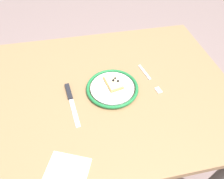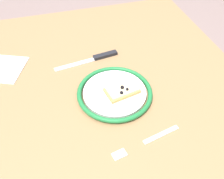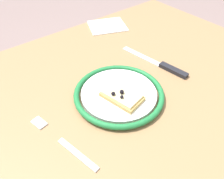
% 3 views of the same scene
% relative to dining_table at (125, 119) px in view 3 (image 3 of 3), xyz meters
% --- Properties ---
extents(dining_table, '(1.12, 0.87, 0.70)m').
position_rel_dining_table_xyz_m(dining_table, '(0.00, 0.00, 0.00)').
color(dining_table, '#936D47').
rests_on(dining_table, ground_plane).
extents(plate, '(0.23, 0.23, 0.02)m').
position_rel_dining_table_xyz_m(plate, '(-0.01, 0.02, 0.09)').
color(plate, white).
rests_on(plate, dining_table).
extents(pizza_slice_near, '(0.08, 0.11, 0.03)m').
position_rel_dining_table_xyz_m(pizza_slice_near, '(-0.02, 0.00, 0.10)').
color(pizza_slice_near, tan).
rests_on(pizza_slice_near, plate).
extents(knife, '(0.05, 0.24, 0.01)m').
position_rel_dining_table_xyz_m(knife, '(0.18, 0.03, 0.08)').
color(knife, silver).
rests_on(knife, dining_table).
extents(fork, '(0.06, 0.20, 0.00)m').
position_rel_dining_table_xyz_m(fork, '(-0.19, -0.01, 0.08)').
color(fork, silver).
rests_on(fork, dining_table).
extents(napkin, '(0.17, 0.16, 0.00)m').
position_rel_dining_table_xyz_m(napkin, '(0.21, 0.35, 0.08)').
color(napkin, white).
rests_on(napkin, dining_table).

